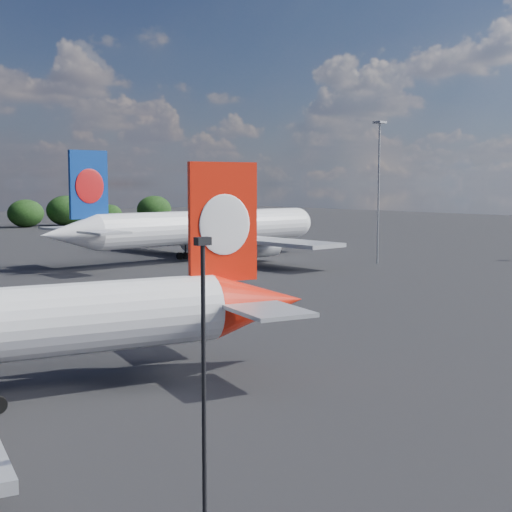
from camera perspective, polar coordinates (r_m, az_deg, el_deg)
china_southern_airliner at (r=119.49m, az=-4.59°, el=2.21°), size 54.27×51.59×17.71m
apron_lamp_post at (r=24.98m, az=-4.21°, el=-9.67°), size 0.55×0.30×11.02m
floodlight_mast_near at (r=116.22m, az=9.80°, el=6.61°), size 1.60×1.60×22.72m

